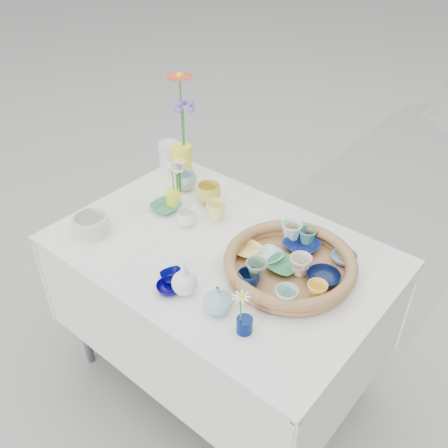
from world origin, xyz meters
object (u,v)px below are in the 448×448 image
Objects in this scene: display_table at (221,374)px; tall_vase_yellow at (182,162)px; wicker_tray at (290,265)px; bud_vase_seafoam at (218,299)px.

tall_vase_yellow reaches higher than display_table.
display_table is 7.58× the size of tall_vase_yellow.
tall_vase_yellow is (-0.75, 0.24, 0.04)m from wicker_tray.
display_table is at bearing 128.52° from bud_vase_seafoam.
tall_vase_yellow is at bearing 141.23° from bud_vase_seafoam.
tall_vase_yellow reaches higher than bud_vase_seafoam.
display_table is at bearing -31.36° from tall_vase_yellow.
tall_vase_yellow is at bearing 162.42° from wicker_tray.
tall_vase_yellow is (-0.68, 0.54, 0.03)m from bud_vase_seafoam.
bud_vase_seafoam is at bearing -51.48° from display_table.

